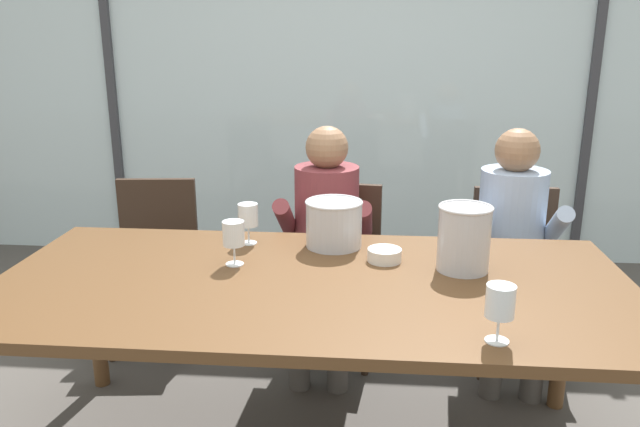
{
  "coord_description": "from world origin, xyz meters",
  "views": [
    {
      "loc": [
        0.21,
        -2.05,
        1.6
      ],
      "look_at": [
        0.0,
        0.35,
        0.9
      ],
      "focal_mm": 34.53,
      "sensor_mm": 36.0,
      "label": 1
    }
  ],
  "objects_px": {
    "dining_table": "(312,297)",
    "ice_bucket_primary": "(334,223)",
    "wine_glass_by_left_taster": "(234,235)",
    "wine_glass_center_pour": "(500,304)",
    "ice_bucket_secondary": "(464,237)",
    "tasting_bowl": "(384,255)",
    "chair_left_of_center": "(338,256)",
    "chair_near_curtain": "(156,249)",
    "person_pale_blue_shirt": "(512,237)",
    "wine_glass_near_bucket": "(248,217)",
    "chair_center": "(515,262)",
    "person_maroon_top": "(325,232)"
  },
  "relations": [
    {
      "from": "chair_left_of_center",
      "to": "ice_bucket_primary",
      "type": "xyz_separation_m",
      "value": [
        0.01,
        -0.56,
        0.35
      ]
    },
    {
      "from": "tasting_bowl",
      "to": "person_pale_blue_shirt",
      "type": "bearing_deg",
      "value": 43.95
    },
    {
      "from": "person_pale_blue_shirt",
      "to": "person_maroon_top",
      "type": "bearing_deg",
      "value": -175.94
    },
    {
      "from": "tasting_bowl",
      "to": "dining_table",
      "type": "bearing_deg",
      "value": -140.04
    },
    {
      "from": "tasting_bowl",
      "to": "wine_glass_center_pour",
      "type": "bearing_deg",
      "value": -63.66
    },
    {
      "from": "wine_glass_by_left_taster",
      "to": "chair_left_of_center",
      "type": "bearing_deg",
      "value": 66.6
    },
    {
      "from": "ice_bucket_primary",
      "to": "ice_bucket_secondary",
      "type": "relative_size",
      "value": 0.96
    },
    {
      "from": "chair_center",
      "to": "wine_glass_by_left_taster",
      "type": "xyz_separation_m",
      "value": [
        -1.25,
        -0.8,
        0.37
      ]
    },
    {
      "from": "wine_glass_by_left_taster",
      "to": "person_pale_blue_shirt",
      "type": "bearing_deg",
      "value": 29.87
    },
    {
      "from": "person_pale_blue_shirt",
      "to": "wine_glass_by_left_taster",
      "type": "xyz_separation_m",
      "value": [
        -1.2,
        -0.69,
        0.2
      ]
    },
    {
      "from": "person_pale_blue_shirt",
      "to": "ice_bucket_secondary",
      "type": "bearing_deg",
      "value": -112.41
    },
    {
      "from": "chair_left_of_center",
      "to": "wine_glass_near_bucket",
      "type": "height_order",
      "value": "wine_glass_near_bucket"
    },
    {
      "from": "chair_near_curtain",
      "to": "wine_glass_by_left_taster",
      "type": "distance_m",
      "value": 1.1
    },
    {
      "from": "dining_table",
      "to": "tasting_bowl",
      "type": "distance_m",
      "value": 0.36
    },
    {
      "from": "wine_glass_near_bucket",
      "to": "person_maroon_top",
      "type": "bearing_deg",
      "value": 56.23
    },
    {
      "from": "wine_glass_by_left_taster",
      "to": "wine_glass_center_pour",
      "type": "distance_m",
      "value": 1.04
    },
    {
      "from": "person_maroon_top",
      "to": "wine_glass_center_pour",
      "type": "distance_m",
      "value": 1.38
    },
    {
      "from": "person_maroon_top",
      "to": "ice_bucket_secondary",
      "type": "height_order",
      "value": "person_maroon_top"
    },
    {
      "from": "ice_bucket_secondary",
      "to": "wine_glass_center_pour",
      "type": "distance_m",
      "value": 0.57
    },
    {
      "from": "dining_table",
      "to": "wine_glass_by_left_taster",
      "type": "relative_size",
      "value": 13.26
    },
    {
      "from": "ice_bucket_secondary",
      "to": "wine_glass_by_left_taster",
      "type": "xyz_separation_m",
      "value": [
        -0.87,
        -0.02,
        -0.01
      ]
    },
    {
      "from": "chair_left_of_center",
      "to": "wine_glass_center_pour",
      "type": "xyz_separation_m",
      "value": [
        0.54,
        -1.36,
        0.37
      ]
    },
    {
      "from": "chair_center",
      "to": "ice_bucket_primary",
      "type": "xyz_separation_m",
      "value": [
        -0.89,
        -0.55,
        0.35
      ]
    },
    {
      "from": "chair_center",
      "to": "person_pale_blue_shirt",
      "type": "bearing_deg",
      "value": -116.57
    },
    {
      "from": "tasting_bowl",
      "to": "wine_glass_by_left_taster",
      "type": "height_order",
      "value": "wine_glass_by_left_taster"
    },
    {
      "from": "dining_table",
      "to": "ice_bucket_primary",
      "type": "relative_size",
      "value": 9.61
    },
    {
      "from": "tasting_bowl",
      "to": "ice_bucket_secondary",
      "type": "bearing_deg",
      "value": -13.23
    },
    {
      "from": "chair_left_of_center",
      "to": "person_maroon_top",
      "type": "height_order",
      "value": "person_maroon_top"
    },
    {
      "from": "ice_bucket_secondary",
      "to": "wine_glass_near_bucket",
      "type": "bearing_deg",
      "value": 164.91
    },
    {
      "from": "dining_table",
      "to": "chair_left_of_center",
      "type": "distance_m",
      "value": 0.97
    },
    {
      "from": "wine_glass_center_pour",
      "to": "person_pale_blue_shirt",
      "type": "bearing_deg",
      "value": 75.99
    },
    {
      "from": "dining_table",
      "to": "wine_glass_center_pour",
      "type": "distance_m",
      "value": 0.73
    },
    {
      "from": "dining_table",
      "to": "person_pale_blue_shirt",
      "type": "distance_m",
      "value": 1.21
    },
    {
      "from": "dining_table",
      "to": "chair_left_of_center",
      "type": "xyz_separation_m",
      "value": [
        0.04,
        0.95,
        -0.19
      ]
    },
    {
      "from": "chair_near_curtain",
      "to": "person_pale_blue_shirt",
      "type": "height_order",
      "value": "person_pale_blue_shirt"
    },
    {
      "from": "chair_center",
      "to": "wine_glass_center_pour",
      "type": "relative_size",
      "value": 4.96
    },
    {
      "from": "wine_glass_by_left_taster",
      "to": "wine_glass_center_pour",
      "type": "xyz_separation_m",
      "value": [
        0.89,
        -0.55,
        0.0
      ]
    },
    {
      "from": "dining_table",
      "to": "chair_near_curtain",
      "type": "distance_m",
      "value": 1.36
    },
    {
      "from": "ice_bucket_secondary",
      "to": "wine_glass_near_bucket",
      "type": "relative_size",
      "value": 1.44
    },
    {
      "from": "tasting_bowl",
      "to": "chair_near_curtain",
      "type": "bearing_deg",
      "value": 148.22
    },
    {
      "from": "chair_left_of_center",
      "to": "ice_bucket_primary",
      "type": "distance_m",
      "value": 0.67
    },
    {
      "from": "person_pale_blue_shirt",
      "to": "wine_glass_near_bucket",
      "type": "bearing_deg",
      "value": -155.87
    },
    {
      "from": "person_maroon_top",
      "to": "ice_bucket_primary",
      "type": "bearing_deg",
      "value": -80.1
    },
    {
      "from": "ice_bucket_secondary",
      "to": "tasting_bowl",
      "type": "relative_size",
      "value": 1.88
    },
    {
      "from": "chair_near_curtain",
      "to": "wine_glass_near_bucket",
      "type": "xyz_separation_m",
      "value": [
        0.63,
        -0.58,
        0.37
      ]
    },
    {
      "from": "dining_table",
      "to": "chair_center",
      "type": "distance_m",
      "value": 1.34
    },
    {
      "from": "chair_near_curtain",
      "to": "wine_glass_by_left_taster",
      "type": "relative_size",
      "value": 4.96
    },
    {
      "from": "wine_glass_by_left_taster",
      "to": "wine_glass_center_pour",
      "type": "bearing_deg",
      "value": -31.55
    },
    {
      "from": "dining_table",
      "to": "wine_glass_center_pour",
      "type": "xyz_separation_m",
      "value": [
        0.58,
        -0.41,
        0.18
      ]
    },
    {
      "from": "tasting_bowl",
      "to": "wine_glass_center_pour",
      "type": "height_order",
      "value": "wine_glass_center_pour"
    }
  ]
}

